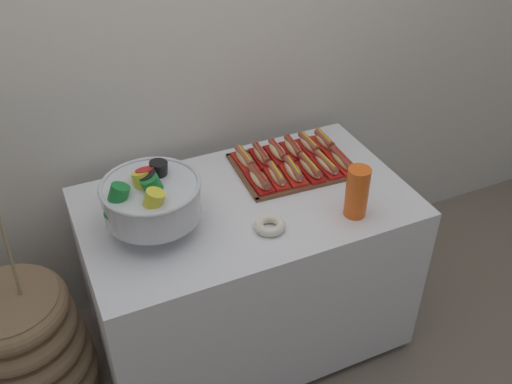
# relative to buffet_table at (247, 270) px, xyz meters

# --- Properties ---
(ground_plane) EXTENTS (10.00, 10.00, 0.00)m
(ground_plane) POSITION_rel_buffet_table_xyz_m (0.00, 0.00, -0.41)
(ground_plane) COLOR #7A6B5B
(back_wall) EXTENTS (6.00, 0.10, 2.60)m
(back_wall) POSITION_rel_buffet_table_xyz_m (0.00, 0.51, 0.89)
(back_wall) COLOR silver
(back_wall) RESTS_ON ground_plane
(buffet_table) EXTENTS (1.29, 0.77, 0.78)m
(buffet_table) POSITION_rel_buffet_table_xyz_m (0.00, 0.00, 0.00)
(buffet_table) COLOR silver
(buffet_table) RESTS_ON ground_plane
(floor_vase) EXTENTS (0.53, 0.53, 1.07)m
(floor_vase) POSITION_rel_buffet_table_xyz_m (-0.94, 0.06, -0.13)
(floor_vase) COLOR #896B4C
(floor_vase) RESTS_ON ground_plane
(serving_tray) EXTENTS (0.50, 0.38, 0.01)m
(serving_tray) POSITION_rel_buffet_table_xyz_m (0.28, 0.14, 0.38)
(serving_tray) COLOR brown
(serving_tray) RESTS_ON buffet_table
(hot_dog_0) EXTENTS (0.07, 0.17, 0.06)m
(hot_dog_0) POSITION_rel_buffet_table_xyz_m (0.09, 0.07, 0.41)
(hot_dog_0) COLOR #B21414
(hot_dog_0) RESTS_ON serving_tray
(hot_dog_1) EXTENTS (0.07, 0.16, 0.06)m
(hot_dog_1) POSITION_rel_buffet_table_xyz_m (0.16, 0.06, 0.41)
(hot_dog_1) COLOR red
(hot_dog_1) RESTS_ON serving_tray
(hot_dog_2) EXTENTS (0.08, 0.18, 0.06)m
(hot_dog_2) POSITION_rel_buffet_table_xyz_m (0.24, 0.06, 0.41)
(hot_dog_2) COLOR red
(hot_dog_2) RESTS_ON serving_tray
(hot_dog_3) EXTENTS (0.07, 0.18, 0.06)m
(hot_dog_3) POSITION_rel_buffet_table_xyz_m (0.31, 0.05, 0.41)
(hot_dog_3) COLOR #B21414
(hot_dog_3) RESTS_ON serving_tray
(hot_dog_4) EXTENTS (0.06, 0.18, 0.06)m
(hot_dog_4) POSITION_rel_buffet_table_xyz_m (0.39, 0.05, 0.41)
(hot_dog_4) COLOR red
(hot_dog_4) RESTS_ON serving_tray
(hot_dog_5) EXTENTS (0.07, 0.18, 0.06)m
(hot_dog_5) POSITION_rel_buffet_table_xyz_m (0.46, 0.05, 0.41)
(hot_dog_5) COLOR red
(hot_dog_5) RESTS_ON serving_tray
(hot_dog_6) EXTENTS (0.07, 0.17, 0.06)m
(hot_dog_6) POSITION_rel_buffet_table_xyz_m (0.09, 0.23, 0.41)
(hot_dog_6) COLOR red
(hot_dog_6) RESTS_ON serving_tray
(hot_dog_7) EXTENTS (0.07, 0.17, 0.06)m
(hot_dog_7) POSITION_rel_buffet_table_xyz_m (0.17, 0.23, 0.41)
(hot_dog_7) COLOR #B21414
(hot_dog_7) RESTS_ON serving_tray
(hot_dog_8) EXTENTS (0.08, 0.17, 0.06)m
(hot_dog_8) POSITION_rel_buffet_table_xyz_m (0.24, 0.22, 0.41)
(hot_dog_8) COLOR #B21414
(hot_dog_8) RESTS_ON serving_tray
(hot_dog_9) EXTENTS (0.08, 0.17, 0.06)m
(hot_dog_9) POSITION_rel_buffet_table_xyz_m (0.32, 0.22, 0.41)
(hot_dog_9) COLOR #B21414
(hot_dog_9) RESTS_ON serving_tray
(hot_dog_10) EXTENTS (0.06, 0.16, 0.06)m
(hot_dog_10) POSITION_rel_buffet_table_xyz_m (0.39, 0.22, 0.41)
(hot_dog_10) COLOR red
(hot_dog_10) RESTS_ON serving_tray
(hot_dog_11) EXTENTS (0.06, 0.15, 0.06)m
(hot_dog_11) POSITION_rel_buffet_table_xyz_m (0.47, 0.21, 0.41)
(hot_dog_11) COLOR red
(hot_dog_11) RESTS_ON serving_tray
(punch_bowl) EXTENTS (0.37, 0.36, 0.26)m
(punch_bowl) POSITION_rel_buffet_table_xyz_m (-0.38, -0.02, 0.52)
(punch_bowl) COLOR silver
(punch_bowl) RESTS_ON buffet_table
(cup_stack) EXTENTS (0.09, 0.09, 0.20)m
(cup_stack) POSITION_rel_buffet_table_xyz_m (0.34, -0.25, 0.48)
(cup_stack) COLOR #EA5B19
(cup_stack) RESTS_ON buffet_table
(donut) EXTENTS (0.12, 0.12, 0.04)m
(donut) POSITION_rel_buffet_table_xyz_m (0.01, -0.19, 0.39)
(donut) COLOR silver
(donut) RESTS_ON buffet_table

